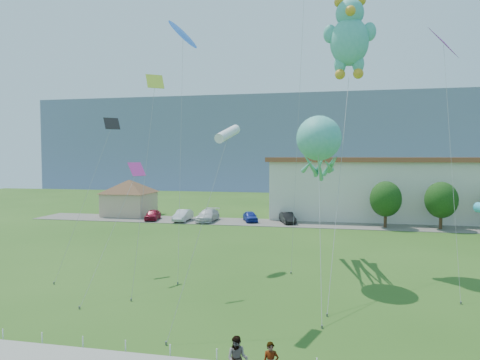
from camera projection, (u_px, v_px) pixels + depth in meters
name	position (u px, v px, depth m)	size (l,w,h in m)	color
ground	(247.00, 349.00, 18.41)	(160.00, 160.00, 0.00)	#284F16
parking_strip	(299.00, 224.00, 52.65)	(70.00, 6.00, 0.06)	#59544C
hill_ridge	(317.00, 143.00, 135.13)	(160.00, 50.00, 25.00)	slate
pavilion	(129.00, 194.00, 60.22)	(9.20, 9.20, 5.00)	tan
rope_fence	(241.00, 357.00, 17.13)	(26.05, 0.05, 0.50)	white
tree_near	(386.00, 199.00, 49.49)	(3.60, 3.60, 5.47)	#3F2B19
tree_mid	(441.00, 200.00, 48.29)	(3.60, 3.60, 5.47)	#3F2B19
pedestrian_right	(237.00, 359.00, 15.50)	(0.81, 0.63, 1.67)	gray
parked_car_red	(153.00, 215.00, 55.60)	(1.57, 3.91, 1.33)	maroon
parked_car_silver	(183.00, 215.00, 54.65)	(1.51, 4.32, 1.42)	silver
parked_car_white	(208.00, 215.00, 54.49)	(2.10, 5.17, 1.50)	silver
parked_car_blue	(250.00, 216.00, 54.25)	(1.52, 3.78, 1.29)	navy
parked_car_black	(287.00, 218.00, 53.00)	(1.38, 3.96, 1.31)	black
octopus_kite	(319.00, 150.00, 29.62)	(2.98, 15.36, 11.00)	teal
teddy_bear_kite	(349.00, 36.00, 32.56)	(3.93, 13.24, 20.47)	teal
small_kite_white	(227.00, 135.00, 21.95)	(2.13, 5.33, 9.90)	white
small_kite_yellow	(152.00, 105.00, 27.45)	(1.29, 4.83, 13.62)	#BFDA33
small_kite_blue	(183.00, 39.00, 34.54)	(3.16, 8.49, 18.92)	blue
small_kite_pink	(132.00, 181.00, 28.71)	(1.29, 7.42, 7.85)	#F0359F
small_kite_black	(106.00, 139.00, 31.55)	(2.14, 5.97, 11.20)	black
small_kite_purple	(444.00, 47.00, 30.49)	(1.80, 8.60, 17.18)	#B12DB7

